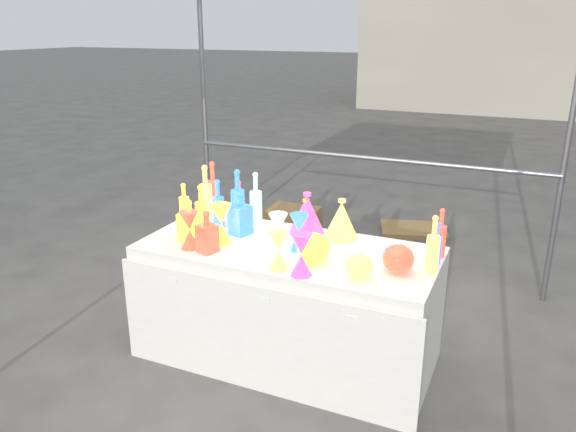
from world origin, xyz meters
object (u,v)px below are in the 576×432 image
at_px(cardboard_box_closed, 293,225).
at_px(lampshade_0, 306,216).
at_px(hourglass_0, 190,230).
at_px(globe_0, 314,249).
at_px(bottle_0, 184,202).
at_px(display_table, 287,303).
at_px(decanter_0, 189,221).

bearing_deg(cardboard_box_closed, lampshade_0, -64.04).
bearing_deg(hourglass_0, globe_0, 8.36).
xyz_separation_m(hourglass_0, lampshade_0, (0.54, 0.53, -0.00)).
relative_size(cardboard_box_closed, bottle_0, 1.81).
bearing_deg(display_table, cardboard_box_closed, 112.45).
xyz_separation_m(decanter_0, lampshade_0, (0.60, 0.44, -0.02)).
relative_size(cardboard_box_closed, decanter_0, 1.77).
distance_m(decanter_0, lampshade_0, 0.74).
distance_m(display_table, cardboard_box_closed, 2.00).
bearing_deg(lampshade_0, decanter_0, -138.94).
height_order(decanter_0, hourglass_0, decanter_0).
bearing_deg(bottle_0, globe_0, -15.78).
bearing_deg(bottle_0, decanter_0, -51.76).
relative_size(display_table, globe_0, 9.83).
distance_m(hourglass_0, globe_0, 0.76).
bearing_deg(lampshade_0, globe_0, -57.32).
bearing_deg(display_table, decanter_0, -166.09).
bearing_deg(globe_0, hourglass_0, -171.64).
relative_size(decanter_0, globe_0, 1.45).
relative_size(display_table, hourglass_0, 7.99).
distance_m(display_table, globe_0, 0.52).
height_order(decanter_0, globe_0, decanter_0).
distance_m(decanter_0, hourglass_0, 0.11).
bearing_deg(bottle_0, lampshade_0, 7.71).
bearing_deg(bottle_0, hourglass_0, -52.66).
xyz_separation_m(cardboard_box_closed, hourglass_0, (0.23, -2.08, 0.69)).
relative_size(display_table, lampshade_0, 8.04).
distance_m(decanter_0, globe_0, 0.82).
bearing_deg(display_table, hourglass_0, -155.85).
relative_size(decanter_0, lampshade_0, 1.19).
xyz_separation_m(decanter_0, globe_0, (0.82, 0.02, -0.06)).
xyz_separation_m(display_table, decanter_0, (-0.60, -0.15, 0.51)).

